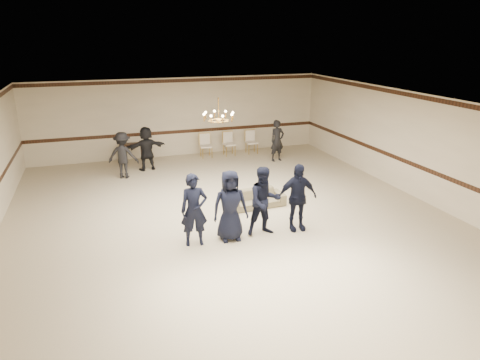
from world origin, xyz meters
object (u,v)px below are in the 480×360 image
(boy_d, at_px, (297,197))
(banquet_chair_left, at_px, (206,146))
(settee, at_px, (256,199))
(boy_c, at_px, (264,201))
(chandelier, at_px, (218,109))
(banquet_chair_mid, at_px, (229,144))
(adult_right, at_px, (277,141))
(boy_b, at_px, (230,206))
(console_table, at_px, (131,153))
(adult_mid, at_px, (146,148))
(banquet_chair_right, at_px, (252,142))
(adult_left, at_px, (123,155))
(boy_a, at_px, (194,210))

(boy_d, relative_size, banquet_chair_left, 1.84)
(settee, bearing_deg, boy_c, -107.88)
(chandelier, height_order, boy_c, chandelier)
(boy_c, relative_size, banquet_chair_mid, 1.84)
(banquet_chair_mid, bearing_deg, adult_right, -46.51)
(boy_b, distance_m, banquet_chair_left, 7.69)
(chandelier, relative_size, console_table, 1.03)
(boy_d, xyz_separation_m, adult_right, (2.09, 6.18, -0.07))
(boy_b, bearing_deg, adult_mid, 103.20)
(boy_c, relative_size, settee, 1.04)
(adult_right, distance_m, banquet_chair_right, 1.54)
(adult_right, bearing_deg, adult_left, 173.77)
(boy_b, height_order, settee, boy_b)
(boy_a, height_order, settee, boy_a)
(boy_a, bearing_deg, console_table, 101.43)
(boy_b, xyz_separation_m, boy_d, (1.80, 0.00, 0.00))
(boy_a, relative_size, boy_b, 1.00)
(chandelier, distance_m, boy_d, 3.34)
(settee, xyz_separation_m, banquet_chair_mid, (0.96, 5.76, 0.23))
(boy_a, relative_size, adult_left, 1.08)
(boy_c, height_order, banquet_chair_right, boy_c)
(adult_right, xyz_separation_m, banquet_chair_right, (-0.57, 1.39, -0.34))
(adult_left, bearing_deg, chandelier, 144.97)
(boy_c, height_order, banquet_chair_left, boy_c)
(boy_c, distance_m, adult_right, 6.86)
(banquet_chair_mid, relative_size, banquet_chair_right, 1.00)
(adult_left, distance_m, console_table, 1.99)
(banquet_chair_mid, bearing_deg, adult_mid, -169.38)
(adult_mid, xyz_separation_m, banquet_chair_left, (2.53, 0.99, -0.34))
(banquet_chair_left, bearing_deg, settee, -83.71)
(settee, xyz_separation_m, banquet_chair_left, (-0.04, 5.76, 0.23))
(boy_b, bearing_deg, adult_right, 60.55)
(chandelier, relative_size, banquet_chair_left, 0.97)
(adult_right, relative_size, console_table, 1.80)
(banquet_chair_left, xyz_separation_m, banquet_chair_mid, (1.00, 0.00, 0.00))
(boy_a, bearing_deg, boy_b, 5.65)
(adult_right, bearing_deg, adult_mid, 166.42)
(adult_mid, bearing_deg, settee, 108.10)
(boy_b, distance_m, banquet_chair_mid, 7.92)
(banquet_chair_mid, height_order, banquet_chair_right, same)
(boy_d, relative_size, adult_left, 1.08)
(boy_b, relative_size, console_table, 1.95)
(boy_c, relative_size, boy_d, 1.00)
(console_table, bearing_deg, banquet_chair_mid, -0.59)
(adult_mid, bearing_deg, banquet_chair_right, -177.86)
(boy_b, relative_size, adult_left, 1.08)
(adult_right, height_order, banquet_chair_right, adult_right)
(chandelier, distance_m, banquet_chair_right, 6.50)
(boy_a, xyz_separation_m, boy_d, (2.70, 0.00, 0.00))
(boy_a, relative_size, settee, 1.04)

